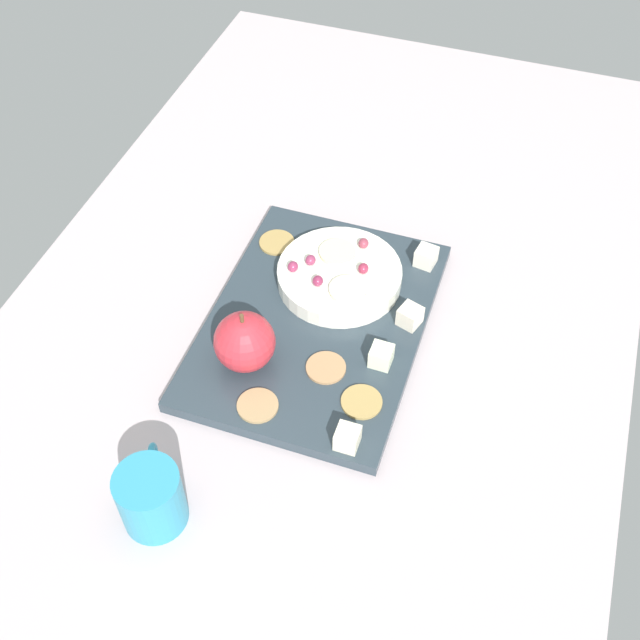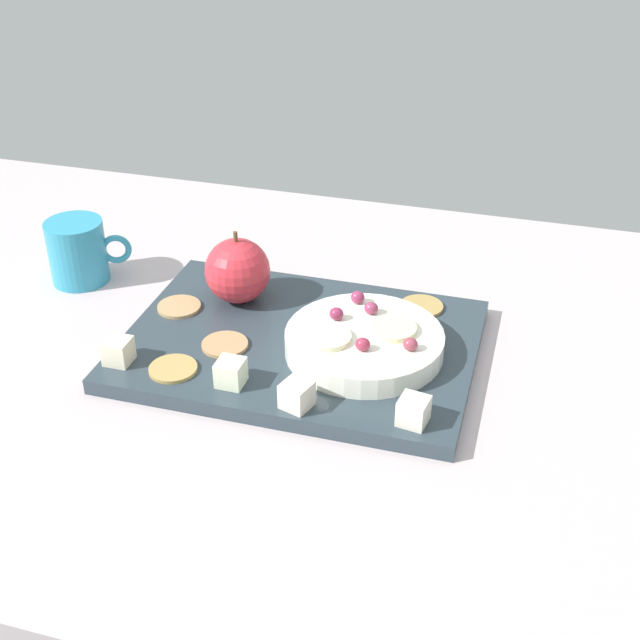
{
  "view_description": "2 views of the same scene",
  "coord_description": "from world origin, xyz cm",
  "px_view_note": "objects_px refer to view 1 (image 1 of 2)",
  "views": [
    {
      "loc": [
        69.55,
        23.67,
        88.11
      ],
      "look_at": [
        5.92,
        1.88,
        9.64
      ],
      "focal_mm": 44.66,
      "sensor_mm": 36.0,
      "label": 1
    },
    {
      "loc": [
        -20.72,
        76.09,
        58.31
      ],
      "look_at": [
        0.7,
        1.76,
        10.16
      ],
      "focal_mm": 47.07,
      "sensor_mm": 36.0,
      "label": 2
    }
  ],
  "objects_px": {
    "apple_whole": "(245,342)",
    "apple_slice_1": "(348,290)",
    "cheese_cube_3": "(381,356)",
    "grape_3": "(311,260)",
    "grape_1": "(364,243)",
    "cup": "(151,497)",
    "serving_dish": "(339,276)",
    "cheese_cube_1": "(410,317)",
    "cracker_2": "(326,368)",
    "cracker_3": "(258,406)",
    "platter": "(317,323)",
    "cracker_1": "(362,402)",
    "cheese_cube_0": "(347,438)",
    "cracker_0": "(277,242)",
    "grape_2": "(318,281)",
    "grape_0": "(363,268)",
    "cheese_cube_2": "(426,257)",
    "grape_4": "(293,267)",
    "apple_slice_0": "(337,252)"
  },
  "relations": [
    {
      "from": "cracker_3",
      "to": "cracker_2",
      "type": "bearing_deg",
      "value": 143.57
    },
    {
      "from": "cracker_1",
      "to": "grape_1",
      "type": "bearing_deg",
      "value": -163.4
    },
    {
      "from": "apple_whole",
      "to": "grape_3",
      "type": "xyz_separation_m",
      "value": [
        -0.17,
        0.03,
        -0.01
      ]
    },
    {
      "from": "cracker_1",
      "to": "grape_4",
      "type": "relative_size",
      "value": 3.21
    },
    {
      "from": "serving_dish",
      "to": "grape_2",
      "type": "xyz_separation_m",
      "value": [
        0.04,
        -0.02,
        0.02
      ]
    },
    {
      "from": "cracker_0",
      "to": "grape_0",
      "type": "distance_m",
      "value": 0.15
    },
    {
      "from": "cheese_cube_3",
      "to": "serving_dish",
      "type": "bearing_deg",
      "value": -141.48
    },
    {
      "from": "apple_whole",
      "to": "grape_4",
      "type": "xyz_separation_m",
      "value": [
        -0.15,
        0.01,
        -0.01
      ]
    },
    {
      "from": "grape_3",
      "to": "cheese_cube_0",
      "type": "bearing_deg",
      "value": 28.23
    },
    {
      "from": "grape_2",
      "to": "grape_4",
      "type": "distance_m",
      "value": 0.04
    },
    {
      "from": "apple_slice_0",
      "to": "apple_slice_1",
      "type": "bearing_deg",
      "value": 29.78
    },
    {
      "from": "cheese_cube_1",
      "to": "cheese_cube_3",
      "type": "distance_m",
      "value": 0.08
    },
    {
      "from": "apple_slice_1",
      "to": "cracker_1",
      "type": "bearing_deg",
      "value": 23.66
    },
    {
      "from": "cheese_cube_2",
      "to": "cheese_cube_3",
      "type": "relative_size",
      "value": 1.0
    },
    {
      "from": "grape_1",
      "to": "apple_slice_1",
      "type": "distance_m",
      "value": 0.09
    },
    {
      "from": "cheese_cube_2",
      "to": "grape_1",
      "type": "bearing_deg",
      "value": -76.63
    },
    {
      "from": "platter",
      "to": "serving_dish",
      "type": "xyz_separation_m",
      "value": [
        -0.08,
        0.01,
        0.02
      ]
    },
    {
      "from": "cracker_1",
      "to": "cup",
      "type": "xyz_separation_m",
      "value": [
        0.21,
        -0.18,
        0.02
      ]
    },
    {
      "from": "apple_whole",
      "to": "grape_4",
      "type": "bearing_deg",
      "value": 176.44
    },
    {
      "from": "cracker_2",
      "to": "grape_2",
      "type": "bearing_deg",
      "value": -156.22
    },
    {
      "from": "platter",
      "to": "grape_2",
      "type": "relative_size",
      "value": 24.22
    },
    {
      "from": "serving_dish",
      "to": "cheese_cube_1",
      "type": "bearing_deg",
      "value": 68.94
    },
    {
      "from": "cheese_cube_1",
      "to": "grape_2",
      "type": "bearing_deg",
      "value": -92.78
    },
    {
      "from": "cracker_1",
      "to": "cheese_cube_0",
      "type": "bearing_deg",
      "value": 1.05
    },
    {
      "from": "cracker_3",
      "to": "grape_4",
      "type": "xyz_separation_m",
      "value": [
        -0.21,
        -0.03,
        0.03
      ]
    },
    {
      "from": "grape_1",
      "to": "cup",
      "type": "distance_m",
      "value": 0.47
    },
    {
      "from": "cracker_2",
      "to": "grape_0",
      "type": "bearing_deg",
      "value": 179.6
    },
    {
      "from": "platter",
      "to": "cracker_0",
      "type": "height_order",
      "value": "cracker_0"
    },
    {
      "from": "cheese_cube_3",
      "to": "grape_3",
      "type": "height_order",
      "value": "grape_3"
    },
    {
      "from": "apple_whole",
      "to": "apple_slice_1",
      "type": "height_order",
      "value": "apple_whole"
    },
    {
      "from": "cracker_2",
      "to": "grape_3",
      "type": "relative_size",
      "value": 3.21
    },
    {
      "from": "serving_dish",
      "to": "cheese_cube_1",
      "type": "xyz_separation_m",
      "value": [
        0.04,
        0.11,
        0.0
      ]
    },
    {
      "from": "grape_2",
      "to": "apple_slice_1",
      "type": "relative_size",
      "value": 0.31
    },
    {
      "from": "grape_1",
      "to": "apple_slice_1",
      "type": "relative_size",
      "value": 0.31
    },
    {
      "from": "cup",
      "to": "grape_0",
      "type": "bearing_deg",
      "value": 163.36
    },
    {
      "from": "grape_0",
      "to": "grape_4",
      "type": "relative_size",
      "value": 1.0
    },
    {
      "from": "grape_4",
      "to": "cup",
      "type": "relative_size",
      "value": 0.16
    },
    {
      "from": "cracker_2",
      "to": "grape_4",
      "type": "height_order",
      "value": "grape_4"
    },
    {
      "from": "platter",
      "to": "cheese_cube_1",
      "type": "distance_m",
      "value": 0.13
    },
    {
      "from": "cheese_cube_0",
      "to": "cracker_0",
      "type": "bearing_deg",
      "value": -145.5
    },
    {
      "from": "platter",
      "to": "cracker_1",
      "type": "height_order",
      "value": "cracker_1"
    },
    {
      "from": "cheese_cube_0",
      "to": "cracker_1",
      "type": "distance_m",
      "value": 0.06
    },
    {
      "from": "cheese_cube_3",
      "to": "grape_2",
      "type": "relative_size",
      "value": 1.72
    },
    {
      "from": "grape_4",
      "to": "cup",
      "type": "bearing_deg",
      "value": -4.3
    },
    {
      "from": "grape_2",
      "to": "cracker_1",
      "type": "bearing_deg",
      "value": 35.98
    },
    {
      "from": "cheese_cube_3",
      "to": "grape_1",
      "type": "height_order",
      "value": "grape_1"
    },
    {
      "from": "grape_2",
      "to": "platter",
      "type": "bearing_deg",
      "value": 17.37
    },
    {
      "from": "cheese_cube_1",
      "to": "grape_3",
      "type": "xyz_separation_m",
      "value": [
        -0.04,
        -0.15,
        0.02
      ]
    },
    {
      "from": "cracker_2",
      "to": "cracker_3",
      "type": "height_order",
      "value": "same"
    },
    {
      "from": "serving_dish",
      "to": "cracker_3",
      "type": "distance_m",
      "value": 0.24
    }
  ]
}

